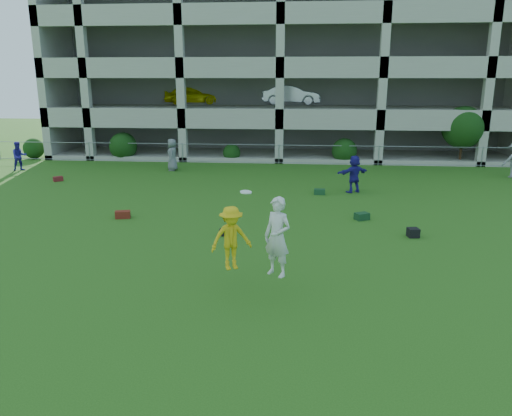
# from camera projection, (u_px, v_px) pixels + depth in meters

# --- Properties ---
(ground) EXTENTS (100.00, 100.00, 0.00)m
(ground) POSITION_uv_depth(u_px,v_px,m) (243.00, 293.00, 12.34)
(ground) COLOR #235114
(ground) RESTS_ON ground
(bystander_a) EXTENTS (1.01, 1.00, 1.65)m
(bystander_a) POSITION_uv_depth(u_px,v_px,m) (19.00, 156.00, 28.22)
(bystander_a) COLOR navy
(bystander_a) RESTS_ON ground
(bystander_c) EXTENTS (0.70, 0.96, 1.80)m
(bystander_c) POSITION_uv_depth(u_px,v_px,m) (172.00, 155.00, 28.23)
(bystander_c) COLOR slate
(bystander_c) RESTS_ON ground
(bystander_d) EXTENTS (1.64, 1.23, 1.72)m
(bystander_d) POSITION_uv_depth(u_px,v_px,m) (354.00, 174.00, 22.89)
(bystander_d) COLOR navy
(bystander_d) RESTS_ON ground
(bag_red_a) EXTENTS (0.61, 0.43, 0.28)m
(bag_red_a) POSITION_uv_depth(u_px,v_px,m) (123.00, 215.00, 18.85)
(bag_red_a) COLOR #52140E
(bag_red_a) RESTS_ON ground
(bag_black_b) EXTENTS (0.41, 0.27, 0.22)m
(bag_black_b) POSITION_uv_depth(u_px,v_px,m) (225.00, 232.00, 16.81)
(bag_black_b) COLOR black
(bag_black_b) RESTS_ON ground
(bag_green_c) EXTENTS (0.61, 0.54, 0.26)m
(bag_green_c) POSITION_uv_depth(u_px,v_px,m) (362.00, 216.00, 18.66)
(bag_green_c) COLOR #13351A
(bag_green_c) RESTS_ON ground
(crate_d) EXTENTS (0.41, 0.41, 0.30)m
(crate_d) POSITION_uv_depth(u_px,v_px,m) (413.00, 233.00, 16.64)
(crate_d) COLOR black
(crate_d) RESTS_ON ground
(bag_red_f) EXTENTS (0.52, 0.51, 0.24)m
(bag_red_f) POSITION_uv_depth(u_px,v_px,m) (58.00, 179.00, 25.52)
(bag_red_f) COLOR #571F0F
(bag_red_f) RESTS_ON ground
(bag_green_g) EXTENTS (0.51, 0.32, 0.25)m
(bag_green_g) POSITION_uv_depth(u_px,v_px,m) (320.00, 192.00, 22.65)
(bag_green_g) COLOR #143820
(bag_green_g) RESTS_ON ground
(frisbee_contest) EXTENTS (2.18, 1.24, 2.08)m
(frisbee_contest) POSITION_uv_depth(u_px,v_px,m) (249.00, 238.00, 12.12)
(frisbee_contest) COLOR gold
(frisbee_contest) RESTS_ON ground
(parking_garage) EXTENTS (30.00, 14.00, 12.00)m
(parking_garage) POSITION_uv_depth(u_px,v_px,m) (285.00, 65.00, 37.47)
(parking_garage) COLOR #9E998C
(parking_garage) RESTS_ON ground
(fence) EXTENTS (36.06, 0.06, 1.20)m
(fence) POSITION_uv_depth(u_px,v_px,m) (279.00, 154.00, 30.47)
(fence) COLOR gray
(fence) RESTS_ON ground
(shrub_row) EXTENTS (34.38, 2.52, 3.50)m
(shrub_row) POSITION_uv_depth(u_px,v_px,m) (354.00, 139.00, 30.52)
(shrub_row) COLOR #163D11
(shrub_row) RESTS_ON ground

